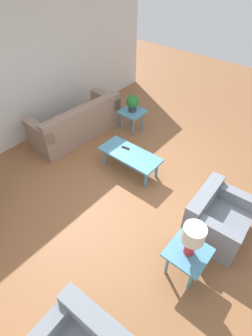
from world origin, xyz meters
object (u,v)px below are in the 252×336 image
(table_lamp, at_px, (193,237))
(side_table_plant, at_px, (132,114))
(coffee_table, at_px, (130,155))
(side_table_lamp, at_px, (187,255))
(armchair, at_px, (217,219))
(potted_plant, at_px, (132,103))
(sofa, at_px, (77,124))

(table_lamp, bearing_deg, side_table_plant, -39.72)
(coffee_table, relative_size, table_lamp, 2.34)
(side_table_plant, bearing_deg, side_table_lamp, 140.28)
(armchair, bearing_deg, potted_plant, 61.07)
(sofa, xyz_separation_m, side_table_plant, (-0.79, -0.95, 0.11))
(sofa, xyz_separation_m, coffee_table, (-1.63, 0.16, 0.06))
(coffee_table, distance_m, table_lamp, 2.22)
(table_lamp, bearing_deg, armchair, -91.36)
(potted_plant, bearing_deg, sofa, 50.34)
(side_table_lamp, relative_size, table_lamp, 1.01)
(armchair, relative_size, coffee_table, 0.79)
(coffee_table, bearing_deg, armchair, 171.88)
(coffee_table, distance_m, side_table_plant, 1.39)
(coffee_table, height_order, side_table_plant, side_table_plant)
(sofa, relative_size, side_table_plant, 4.04)
(sofa, distance_m, side_table_lamp, 3.72)
(coffee_table, bearing_deg, side_table_lamp, 148.67)
(coffee_table, bearing_deg, potted_plant, -52.90)
(table_lamp, bearing_deg, sofa, -20.26)
(side_table_lamp, relative_size, potted_plant, 1.37)
(armchair, bearing_deg, side_table_plant, 61.07)
(side_table_plant, height_order, table_lamp, table_lamp)
(sofa, height_order, table_lamp, table_lamp)
(table_lamp, bearing_deg, potted_plant, -39.72)
(sofa, bearing_deg, side_table_lamp, 73.63)
(table_lamp, bearing_deg, coffee_table, -31.33)
(side_table_plant, bearing_deg, armchair, 153.10)
(side_table_plant, bearing_deg, potted_plant, 0.00)
(armchair, relative_size, side_table_plant, 1.83)
(armchair, xyz_separation_m, coffee_table, (1.88, -0.27, 0.06))
(sofa, height_order, side_table_plant, sofa)
(potted_plant, bearing_deg, coffee_table, 127.10)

